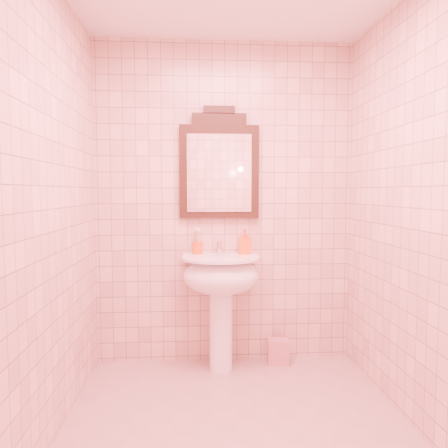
{
  "coord_description": "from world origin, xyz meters",
  "views": [
    {
      "loc": [
        -0.25,
        -2.32,
        1.34
      ],
      "look_at": [
        -0.04,
        0.55,
        1.13
      ],
      "focal_mm": 35.0,
      "sensor_mm": 36.0,
      "label": 1
    }
  ],
  "objects": [
    {
      "name": "mirror",
      "position": [
        -0.04,
        1.07,
        1.53
      ],
      "size": [
        0.62,
        0.06,
        0.86
      ],
      "color": "black",
      "rests_on": "back_wall"
    },
    {
      "name": "back_wall",
      "position": [
        0.0,
        1.1,
        1.25
      ],
      "size": [
        2.0,
        0.02,
        2.5
      ],
      "primitive_type": "cube",
      "color": "beige",
      "rests_on": "floor"
    },
    {
      "name": "soap_dispenser",
      "position": [
        0.15,
        1.0,
        0.96
      ],
      "size": [
        0.09,
        0.09,
        0.19
      ],
      "primitive_type": "imported",
      "rotation": [
        0.0,
        0.0,
        0.06
      ],
      "color": "#E75013",
      "rests_on": "pedestal_sink"
    },
    {
      "name": "faucet",
      "position": [
        -0.04,
        1.01,
        0.92
      ],
      "size": [
        0.04,
        0.16,
        0.11
      ],
      "color": "white",
      "rests_on": "pedestal_sink"
    },
    {
      "name": "toothbrush_cup",
      "position": [
        -0.22,
        1.03,
        0.91
      ],
      "size": [
        0.08,
        0.08,
        0.18
      ],
      "rotation": [
        0.0,
        0.0,
        -0.35
      ],
      "color": "#DE4A12",
      "rests_on": "pedestal_sink"
    },
    {
      "name": "pedestal_sink",
      "position": [
        -0.04,
        0.87,
        0.66
      ],
      "size": [
        0.58,
        0.58,
        0.86
      ],
      "color": "white",
      "rests_on": "floor"
    },
    {
      "name": "floor",
      "position": [
        0.0,
        0.0,
        0.0
      ],
      "size": [
        2.2,
        2.2,
        0.0
      ],
      "primitive_type": "plane",
      "color": "tan",
      "rests_on": "ground"
    },
    {
      "name": "towel",
      "position": [
        0.41,
        0.96,
        0.1
      ],
      "size": [
        0.17,
        0.13,
        0.19
      ],
      "primitive_type": "cube",
      "rotation": [
        0.0,
        0.0,
        -0.13
      ],
      "color": "#CE7984",
      "rests_on": "floor"
    }
  ]
}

